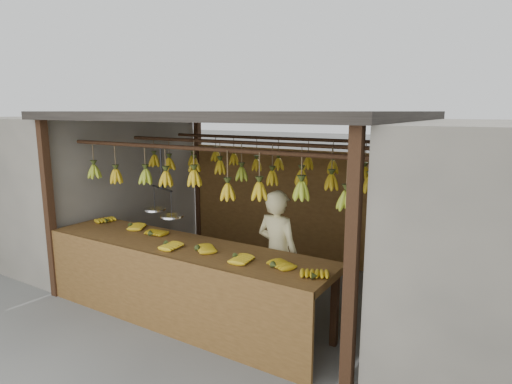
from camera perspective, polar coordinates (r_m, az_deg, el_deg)
The scene contains 8 objects.
ground at distance 6.05m, azimuth -1.53°, elevation -12.64°, with size 80.00×80.00×0.00m, color #5B5B57.
stall at distance 5.85m, azimuth 0.15°, elevation 6.52°, with size 4.30×3.30×2.40m.
neighbor_left at distance 8.20m, azimuth -23.13°, elevation 1.09°, with size 3.00×3.00×2.30m, color slate.
counter at distance 4.96m, azimuth -10.81°, elevation -9.36°, with size 3.69×0.83×0.96m.
hanging_bananas at distance 5.61m, azimuth -1.55°, elevation 2.70°, with size 3.62×2.25×0.39m.
balance_scale at distance 5.22m, azimuth -12.30°, elevation -2.23°, with size 0.68×0.41×0.81m.
vendor at distance 5.07m, azimuth 2.88°, elevation -8.18°, with size 0.55×0.36×1.52m, color beige.
bag_bundles at distance 6.25m, azimuth 20.66°, elevation -2.53°, with size 0.08×0.26×1.26m.
Camera 1 is at (3.05, -4.65, 2.40)m, focal length 30.00 mm.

